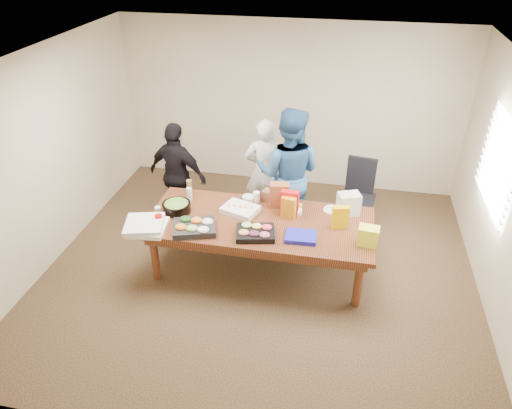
% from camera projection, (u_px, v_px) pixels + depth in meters
% --- Properties ---
extents(floor, '(5.50, 5.00, 0.02)m').
position_uv_depth(floor, '(260.00, 269.00, 6.26)').
color(floor, '#47301E').
rests_on(floor, ground).
extents(ceiling, '(5.50, 5.00, 0.02)m').
position_uv_depth(ceiling, '(261.00, 61.00, 4.85)').
color(ceiling, white).
rests_on(ceiling, wall_back).
extents(wall_back, '(5.50, 0.04, 2.70)m').
position_uv_depth(wall_back, '(289.00, 106.00, 7.65)').
color(wall_back, beige).
rests_on(wall_back, floor).
extents(wall_front, '(5.50, 0.04, 2.70)m').
position_uv_depth(wall_front, '(196.00, 337.00, 3.46)').
color(wall_front, beige).
rests_on(wall_front, floor).
extents(wall_left, '(0.04, 5.00, 2.70)m').
position_uv_depth(wall_left, '(48.00, 158.00, 6.02)').
color(wall_left, beige).
rests_on(wall_left, floor).
extents(wall_right, '(0.04, 5.00, 2.70)m').
position_uv_depth(wall_right, '(511.00, 202.00, 5.10)').
color(wall_right, beige).
rests_on(wall_right, floor).
extents(window_panel, '(0.03, 1.40, 1.10)m').
position_uv_depth(window_panel, '(499.00, 165.00, 5.52)').
color(window_panel, white).
rests_on(window_panel, wall_right).
extents(window_blinds, '(0.04, 1.36, 1.00)m').
position_uv_depth(window_blinds, '(495.00, 164.00, 5.53)').
color(window_blinds, beige).
rests_on(window_blinds, wall_right).
extents(conference_table, '(2.80, 1.20, 0.75)m').
position_uv_depth(conference_table, '(260.00, 245.00, 6.06)').
color(conference_table, '#4C1C0F').
rests_on(conference_table, floor).
extents(office_chair, '(0.58, 0.58, 0.99)m').
position_uv_depth(office_chair, '(359.00, 197.00, 6.85)').
color(office_chair, black).
rests_on(office_chair, floor).
extents(person_center, '(0.65, 0.51, 1.60)m').
position_uv_depth(person_center, '(264.00, 171.00, 6.91)').
color(person_center, silver).
rests_on(person_center, floor).
extents(person_right, '(0.96, 0.77, 1.89)m').
position_uv_depth(person_right, '(288.00, 174.00, 6.52)').
color(person_right, '#295380').
rests_on(person_right, floor).
extents(person_left, '(0.99, 0.61, 1.57)m').
position_uv_depth(person_left, '(178.00, 175.00, 6.83)').
color(person_left, black).
rests_on(person_left, floor).
extents(veggie_tray, '(0.60, 0.53, 0.08)m').
position_uv_depth(veggie_tray, '(194.00, 228.00, 5.67)').
color(veggie_tray, black).
rests_on(veggie_tray, conference_table).
extents(fruit_tray, '(0.51, 0.43, 0.07)m').
position_uv_depth(fruit_tray, '(255.00, 233.00, 5.59)').
color(fruit_tray, black).
rests_on(fruit_tray, conference_table).
extents(sheet_cake, '(0.51, 0.45, 0.08)m').
position_uv_depth(sheet_cake, '(240.00, 210.00, 6.02)').
color(sheet_cake, white).
rests_on(sheet_cake, conference_table).
extents(salad_bowl, '(0.45, 0.45, 0.12)m').
position_uv_depth(salad_bowl, '(177.00, 207.00, 6.03)').
color(salad_bowl, black).
rests_on(salad_bowl, conference_table).
extents(chip_bag_blue, '(0.37, 0.29, 0.05)m').
position_uv_depth(chip_bag_blue, '(301.00, 237.00, 5.53)').
color(chip_bag_blue, '#1A1CAC').
rests_on(chip_bag_blue, conference_table).
extents(chip_bag_red, '(0.23, 0.11, 0.33)m').
position_uv_depth(chip_bag_red, '(290.00, 203.00, 5.92)').
color(chip_bag_red, red).
rests_on(chip_bag_red, conference_table).
extents(chip_bag_yellow, '(0.21, 0.12, 0.29)m').
position_uv_depth(chip_bag_yellow, '(340.00, 217.00, 5.67)').
color(chip_bag_yellow, '#E9B200').
rests_on(chip_bag_yellow, conference_table).
extents(chip_bag_orange, '(0.19, 0.12, 0.28)m').
position_uv_depth(chip_bag_orange, '(288.00, 208.00, 5.87)').
color(chip_bag_orange, orange).
rests_on(chip_bag_orange, conference_table).
extents(mayo_jar, '(0.10, 0.10, 0.14)m').
position_uv_depth(mayo_jar, '(257.00, 197.00, 6.24)').
color(mayo_jar, white).
rests_on(mayo_jar, conference_table).
extents(mustard_bottle, '(0.07, 0.07, 0.17)m').
position_uv_depth(mustard_bottle, '(281.00, 198.00, 6.17)').
color(mustard_bottle, orange).
rests_on(mustard_bottle, conference_table).
extents(dressing_bottle, '(0.09, 0.09, 0.22)m').
position_uv_depth(dressing_bottle, '(190.00, 188.00, 6.37)').
color(dressing_bottle, brown).
rests_on(dressing_bottle, conference_table).
extents(ranch_bottle, '(0.08, 0.08, 0.20)m').
position_uv_depth(ranch_bottle, '(189.00, 195.00, 6.22)').
color(ranch_bottle, silver).
rests_on(ranch_bottle, conference_table).
extents(banana_bunch, '(0.28, 0.23, 0.08)m').
position_uv_depth(banana_bunch, '(291.00, 206.00, 6.09)').
color(banana_bunch, yellow).
rests_on(banana_bunch, conference_table).
extents(bread_loaf, '(0.35, 0.23, 0.13)m').
position_uv_depth(bread_loaf, '(274.00, 196.00, 6.25)').
color(bread_loaf, brown).
rests_on(bread_loaf, conference_table).
extents(kraft_bag, '(0.27, 0.18, 0.33)m').
position_uv_depth(kraft_bag, '(279.00, 195.00, 6.08)').
color(kraft_bag, brown).
rests_on(kraft_bag, conference_table).
extents(red_cup, '(0.11, 0.11, 0.13)m').
position_uv_depth(red_cup, '(159.00, 220.00, 5.78)').
color(red_cup, '#BC0000').
rests_on(red_cup, conference_table).
extents(clear_cup_a, '(0.09, 0.09, 0.10)m').
position_uv_depth(clear_cup_a, '(176.00, 210.00, 5.99)').
color(clear_cup_a, silver).
rests_on(clear_cup_a, conference_table).
extents(clear_cup_b, '(0.07, 0.07, 0.10)m').
position_uv_depth(clear_cup_b, '(158.00, 210.00, 5.99)').
color(clear_cup_b, silver).
rests_on(clear_cup_b, conference_table).
extents(pizza_box_lower, '(0.49, 0.49, 0.05)m').
position_uv_depth(pizza_box_lower, '(147.00, 228.00, 5.70)').
color(pizza_box_lower, white).
rests_on(pizza_box_lower, conference_table).
extents(pizza_box_upper, '(0.54, 0.54, 0.05)m').
position_uv_depth(pizza_box_upper, '(144.00, 224.00, 5.67)').
color(pizza_box_upper, white).
rests_on(pizza_box_upper, pizza_box_lower).
extents(plate_a, '(0.32, 0.32, 0.02)m').
position_uv_depth(plate_a, '(346.00, 211.00, 6.05)').
color(plate_a, white).
rests_on(plate_a, conference_table).
extents(plate_b, '(0.25, 0.25, 0.01)m').
position_uv_depth(plate_b, '(332.00, 210.00, 6.08)').
color(plate_b, white).
rests_on(plate_b, conference_table).
extents(dip_bowl_a, '(0.17, 0.17, 0.06)m').
position_uv_depth(dip_bowl_a, '(296.00, 212.00, 6.00)').
color(dip_bowl_a, white).
rests_on(dip_bowl_a, conference_table).
extents(dip_bowl_b, '(0.19, 0.19, 0.06)m').
position_uv_depth(dip_bowl_b, '(248.00, 198.00, 6.28)').
color(dip_bowl_b, white).
rests_on(dip_bowl_b, conference_table).
extents(grocery_bag_white, '(0.32, 0.27, 0.29)m').
position_uv_depth(grocery_bag_white, '(349.00, 204.00, 5.94)').
color(grocery_bag_white, silver).
rests_on(grocery_bag_white, conference_table).
extents(grocery_bag_yellow, '(0.25, 0.19, 0.23)m').
position_uv_depth(grocery_bag_yellow, '(368.00, 236.00, 5.39)').
color(grocery_bag_yellow, '#EBFC30').
rests_on(grocery_bag_yellow, conference_table).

